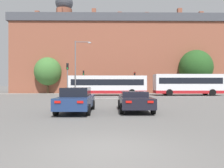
{
  "coord_description": "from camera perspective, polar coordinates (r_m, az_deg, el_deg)",
  "views": [
    {
      "loc": [
        0.11,
        -5.67,
        1.73
      ],
      "look_at": [
        0.5,
        26.64,
        1.76
      ],
      "focal_mm": 35.0,
      "sensor_mm": 36.0,
      "label": 1
    }
  ],
  "objects": [
    {
      "name": "traffic_light_near_left",
      "position": [
        28.18,
        -11.56,
        2.41
      ],
      "size": [
        0.26,
        0.31,
        4.39
      ],
      "color": "slate",
      "rests_on": "ground_plane"
    },
    {
      "name": "pedestrian_walking_east",
      "position": [
        38.83,
        -5.88,
        -1.06
      ],
      "size": [
        0.41,
        0.45,
        1.77
      ],
      "rotation": [
        0.0,
        0.0,
        4.11
      ],
      "color": "brown",
      "rests_on": "ground_plane"
    },
    {
      "name": "stop_line_strip",
      "position": [
        26.65,
        -0.92,
        -3.76
      ],
      "size": [
        7.24,
        0.3,
        0.01
      ],
      "primitive_type": "cube",
      "color": "silver",
      "rests_on": "ground_plane"
    },
    {
      "name": "bus_crossing_trailing",
      "position": [
        35.27,
        19.24,
        -0.03
      ],
      "size": [
        10.3,
        2.69,
        3.24
      ],
      "rotation": [
        0.0,
        0.0,
        -1.57
      ],
      "color": "silver",
      "rests_on": "ground_plane"
    },
    {
      "name": "tree_kerbside",
      "position": [
        42.99,
        -16.4,
        3.18
      ],
      "size": [
        5.06,
        5.06,
        6.81
      ],
      "color": "#4C3823",
      "rests_on": "ground_plane"
    },
    {
      "name": "tree_distant",
      "position": [
        44.06,
        21.02,
        4.1
      ],
      "size": [
        6.21,
        6.21,
        8.18
      ],
      "color": "#4C3823",
      "rests_on": "ground_plane"
    },
    {
      "name": "ground_plane",
      "position": [
        5.93,
        -1.81,
        -17.02
      ],
      "size": [
        400.0,
        400.0,
        0.0
      ],
      "primitive_type": "plane",
      "color": "#605E5B"
    },
    {
      "name": "traffic_light_far_right",
      "position": [
        38.77,
        5.94,
        1.3
      ],
      "size": [
        0.26,
        0.31,
        3.9
      ],
      "color": "slate",
      "rests_on": "ground_plane"
    },
    {
      "name": "tree_by_building",
      "position": [
        45.46,
        21.04,
        3.7
      ],
      "size": [
        5.78,
        5.78,
        7.74
      ],
      "color": "#4C3823",
      "rests_on": "ground_plane"
    },
    {
      "name": "pedestrian_waiting",
      "position": [
        39.44,
        -1.64,
        -1.23
      ],
      "size": [
        0.42,
        0.45,
        1.58
      ],
      "rotation": [
        0.0,
        0.0,
        4.06
      ],
      "color": "#333851",
      "rests_on": "ground_plane"
    },
    {
      "name": "pedestrian_walking_west",
      "position": [
        39.78,
        13.41,
        -1.04
      ],
      "size": [
        0.32,
        0.44,
        1.76
      ],
      "rotation": [
        0.0,
        0.0,
        1.83
      ],
      "color": "brown",
      "rests_on": "ground_plane"
    },
    {
      "name": "brick_civic_building",
      "position": [
        49.98,
        1.85,
        7.02
      ],
      "size": [
        44.01,
        16.23,
        22.16
      ],
      "color": "brown",
      "rests_on": "ground_plane"
    },
    {
      "name": "car_roadster_right",
      "position": [
        14.08,
        5.96,
        -4.4
      ],
      "size": [
        2.03,
        4.58,
        1.25
      ],
      "rotation": [
        0.0,
        0.0,
        -0.0
      ],
      "color": "black",
      "rests_on": "ground_plane"
    },
    {
      "name": "car_saloon_left",
      "position": [
        13.64,
        -9.29,
        -4.07
      ],
      "size": [
        2.04,
        4.75,
        1.52
      ],
      "rotation": [
        0.0,
        0.0,
        -0.01
      ],
      "color": "navy",
      "rests_on": "ground_plane"
    },
    {
      "name": "street_lamp_junction",
      "position": [
        31.12,
        -8.86,
        5.52
      ],
      "size": [
        2.32,
        0.36,
        7.82
      ],
      "color": "slate",
      "rests_on": "ground_plane"
    },
    {
      "name": "bus_crossing_lead",
      "position": [
        33.43,
        -1.2,
        -0.24
      ],
      "size": [
        11.77,
        2.65,
        3.01
      ],
      "rotation": [
        0.0,
        0.0,
        -1.57
      ],
      "color": "silver",
      "rests_on": "ground_plane"
    },
    {
      "name": "far_pavement",
      "position": [
        39.43,
        -0.84,
        -2.56
      ],
      "size": [
        68.05,
        2.5,
        0.01
      ],
      "primitive_type": "cube",
      "color": "gray",
      "rests_on": "ground_plane"
    },
    {
      "name": "traffic_light_far_left",
      "position": [
        39.09,
        -7.45,
        1.52
      ],
      "size": [
        0.26,
        0.31,
        4.16
      ],
      "color": "slate",
      "rests_on": "ground_plane"
    }
  ]
}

